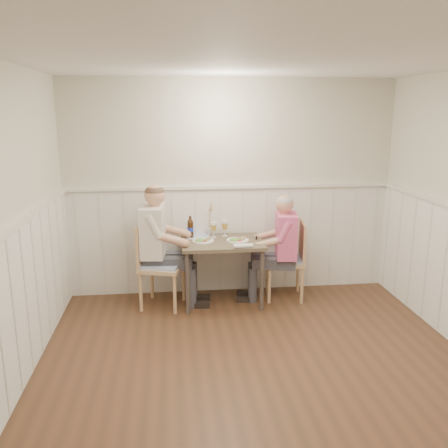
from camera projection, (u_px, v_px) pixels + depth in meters
name	position (u px, v px, depth m)	size (l,w,h in m)	color
ground_plane	(265.00, 388.00, 3.90)	(4.50, 4.50, 0.00)	#472E1D
room_shell	(270.00, 207.00, 3.54)	(4.04, 4.54, 2.60)	beige
wainscot	(252.00, 280.00, 4.40)	(4.00, 4.49, 1.34)	silver
dining_table	(222.00, 249.00, 5.51)	(0.94, 0.70, 0.75)	#4A4234
chair_right	(290.00, 257.00, 5.67)	(0.51, 0.51, 0.95)	tan
chair_left	(157.00, 262.00, 5.43)	(0.58, 0.58, 0.98)	tan
man_in_pink	(282.00, 256.00, 5.61)	(0.64, 0.45, 1.30)	#3F3F47
diner_cream	(158.00, 255.00, 5.45)	(0.70, 0.49, 1.44)	#3F3F47
plate_man	(237.00, 239.00, 5.47)	(0.26, 0.26, 0.06)	white
plate_diner	(202.00, 240.00, 5.44)	(0.25, 0.25, 0.06)	white
beer_glass_a	(225.00, 226.00, 5.67)	(0.08, 0.08, 0.19)	silver
beer_glass_b	(214.00, 227.00, 5.60)	(0.08, 0.08, 0.19)	silver
beer_bottle	(190.00, 228.00, 5.61)	(0.07, 0.07, 0.26)	black
rolled_napkin	(243.00, 246.00, 5.20)	(0.22, 0.06, 0.05)	white
grass_vase	(209.00, 220.00, 5.66)	(0.05, 0.05, 0.43)	silver
gingham_mat	(196.00, 236.00, 5.69)	(0.35, 0.31, 0.01)	#5570B8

